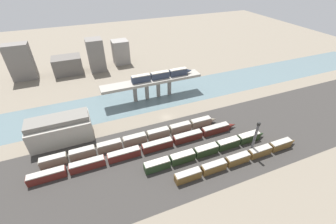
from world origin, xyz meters
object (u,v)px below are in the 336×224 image
object	(u,v)px
train_yard_far	(145,149)
train_on_bridge	(162,75)
train_yard_outer	(138,139)
warehouse_building	(60,129)
signal_tower	(254,139)
train_yard_near	(240,158)
train_yard_mid	(209,149)

from	to	relation	value
train_yard_far	train_on_bridge	bearing A→B (deg)	60.32
train_yard_far	train_yard_outer	distance (m)	6.74
train_on_bridge	warehouse_building	distance (m)	55.25
warehouse_building	signal_tower	xyz separation A→B (m)	(67.46, -36.44, 2.20)
warehouse_building	train_yard_outer	bearing A→B (deg)	-25.15
train_yard_far	signal_tower	distance (m)	41.58
train_yard_near	train_yard_far	xyz separation A→B (m)	(-31.32, 18.22, -0.04)
train_yard_near	train_on_bridge	bearing A→B (deg)	99.44
train_yard_far	signal_tower	world-z (taller)	signal_tower
train_on_bridge	signal_tower	bearing A→B (deg)	-73.88
train_yard_near	train_yard_mid	world-z (taller)	train_yard_mid
train_on_bridge	train_yard_near	size ratio (longest dim) A/B	0.63
train_on_bridge	train_yard_mid	xyz separation A→B (m)	(0.91, -48.25, -10.64)
train_yard_outer	warehouse_building	size ratio (longest dim) A/B	3.08
train_yard_far	warehouse_building	xyz separation A→B (m)	(-29.71, 20.01, 3.64)
signal_tower	train_on_bridge	bearing A→B (deg)	106.12
train_yard_near	warehouse_building	bearing A→B (deg)	147.94
train_yard_mid	train_yard_far	world-z (taller)	train_yard_mid
train_on_bridge	train_yard_mid	distance (m)	49.42
train_on_bridge	train_yard_outer	size ratio (longest dim) A/B	0.46
train_yard_near	train_yard_mid	size ratio (longest dim) A/B	1.01
train_yard_near	train_yard_mid	distance (m)	11.95
train_on_bridge	train_yard_near	bearing A→B (deg)	-80.56
train_yard_far	train_yard_outer	world-z (taller)	train_yard_outer
train_yard_outer	signal_tower	world-z (taller)	signal_tower
train_yard_mid	warehouse_building	bearing A→B (deg)	150.39
train_yard_near	train_yard_mid	bearing A→B (deg)	135.43
train_on_bridge	train_yard_outer	distance (m)	40.71
train_on_bridge	train_yard_near	xyz separation A→B (m)	(9.42, -56.63, -10.70)
signal_tower	train_yard_far	bearing A→B (deg)	156.48
train_yard_mid	warehouse_building	size ratio (longest dim) A/B	2.20
train_yard_near	warehouse_building	world-z (taller)	warehouse_building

